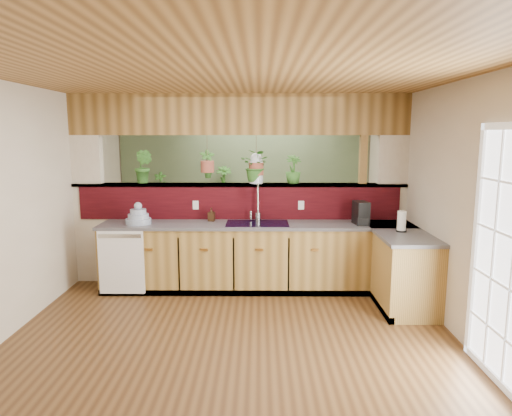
{
  "coord_description": "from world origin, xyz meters",
  "views": [
    {
      "loc": [
        0.28,
        -4.93,
        2.07
      ],
      "look_at": [
        0.23,
        0.7,
        1.15
      ],
      "focal_mm": 32.0,
      "sensor_mm": 36.0,
      "label": 1
    }
  ],
  "objects_px": {
    "soap_dispenser": "(211,214)",
    "coffee_maker": "(361,214)",
    "paper_towel": "(402,222)",
    "faucet": "(258,201)",
    "glass_jar": "(256,168)",
    "shelving_console": "(195,221)",
    "dish_stack": "(138,217)"
  },
  "relations": [
    {
      "from": "soap_dispenser",
      "to": "coffee_maker",
      "type": "bearing_deg",
      "value": -5.92
    },
    {
      "from": "soap_dispenser",
      "to": "paper_towel",
      "type": "relative_size",
      "value": 0.68
    },
    {
      "from": "faucet",
      "to": "paper_towel",
      "type": "relative_size",
      "value": 1.92
    },
    {
      "from": "coffee_maker",
      "to": "glass_jar",
      "type": "xyz_separation_m",
      "value": [
        -1.37,
        0.43,
        0.56
      ]
    },
    {
      "from": "shelving_console",
      "to": "soap_dispenser",
      "type": "bearing_deg",
      "value": -69.77
    },
    {
      "from": "faucet",
      "to": "coffee_maker",
      "type": "xyz_separation_m",
      "value": [
        1.35,
        -0.2,
        -0.14
      ]
    },
    {
      "from": "paper_towel",
      "to": "coffee_maker",
      "type": "bearing_deg",
      "value": 131.04
    },
    {
      "from": "dish_stack",
      "to": "glass_jar",
      "type": "xyz_separation_m",
      "value": [
        1.54,
        0.43,
        0.61
      ]
    },
    {
      "from": "faucet",
      "to": "shelving_console",
      "type": "distance_m",
      "value": 2.51
    },
    {
      "from": "faucet",
      "to": "soap_dispenser",
      "type": "relative_size",
      "value": 2.82
    },
    {
      "from": "faucet",
      "to": "coffee_maker",
      "type": "relative_size",
      "value": 1.72
    },
    {
      "from": "dish_stack",
      "to": "coffee_maker",
      "type": "bearing_deg",
      "value": -0.01
    },
    {
      "from": "glass_jar",
      "to": "soap_dispenser",
      "type": "bearing_deg",
      "value": -159.78
    },
    {
      "from": "coffee_maker",
      "to": "shelving_console",
      "type": "distance_m",
      "value": 3.45
    },
    {
      "from": "dish_stack",
      "to": "soap_dispenser",
      "type": "distance_m",
      "value": 0.96
    },
    {
      "from": "shelving_console",
      "to": "paper_towel",
      "type": "bearing_deg",
      "value": -37.49
    },
    {
      "from": "glass_jar",
      "to": "shelving_console",
      "type": "bearing_deg",
      "value": 120.66
    },
    {
      "from": "paper_towel",
      "to": "glass_jar",
      "type": "xyz_separation_m",
      "value": [
        -1.76,
        0.88,
        0.58
      ]
    },
    {
      "from": "paper_towel",
      "to": "glass_jar",
      "type": "bearing_deg",
      "value": 153.56
    },
    {
      "from": "faucet",
      "to": "paper_towel",
      "type": "bearing_deg",
      "value": -20.53
    },
    {
      "from": "soap_dispenser",
      "to": "glass_jar",
      "type": "relative_size",
      "value": 0.44
    },
    {
      "from": "soap_dispenser",
      "to": "coffee_maker",
      "type": "distance_m",
      "value": 1.98
    },
    {
      "from": "coffee_maker",
      "to": "faucet",
      "type": "bearing_deg",
      "value": 163.62
    },
    {
      "from": "coffee_maker",
      "to": "shelving_console",
      "type": "xyz_separation_m",
      "value": [
        -2.5,
        2.33,
        -0.54
      ]
    },
    {
      "from": "faucet",
      "to": "shelving_console",
      "type": "height_order",
      "value": "faucet"
    },
    {
      "from": "coffee_maker",
      "to": "glass_jar",
      "type": "relative_size",
      "value": 0.71
    },
    {
      "from": "paper_towel",
      "to": "shelving_console",
      "type": "distance_m",
      "value": 4.04
    },
    {
      "from": "coffee_maker",
      "to": "shelving_console",
      "type": "height_order",
      "value": "coffee_maker"
    },
    {
      "from": "faucet",
      "to": "paper_towel",
      "type": "height_order",
      "value": "faucet"
    },
    {
      "from": "coffee_maker",
      "to": "glass_jar",
      "type": "height_order",
      "value": "glass_jar"
    },
    {
      "from": "coffee_maker",
      "to": "paper_towel",
      "type": "bearing_deg",
      "value": -56.77
    },
    {
      "from": "soap_dispenser",
      "to": "shelving_console",
      "type": "distance_m",
      "value": 2.24
    }
  ]
}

